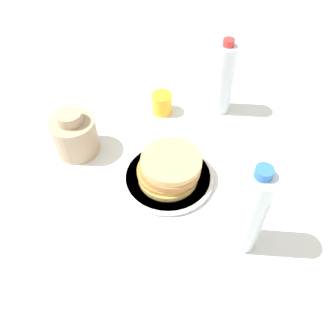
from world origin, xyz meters
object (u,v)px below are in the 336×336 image
Objects in this scene: juice_glass at (162,103)px; water_bottle_near at (250,212)px; plate at (168,177)px; pancake_stack at (169,168)px; water_bottle_mid at (223,79)px; cream_jug at (75,135)px.

juice_glass is 0.47m from water_bottle_near.
plate is 0.04m from pancake_stack.
cream_jug is at bearing -10.49° from water_bottle_mid.
plate is at bearing -81.72° from water_bottle_near.
pancake_stack is at bearing -81.97° from water_bottle_near.
pancake_stack is 0.71× the size of water_bottle_mid.
plate is 1.45× the size of pancake_stack.
cream_jug is 0.56× the size of water_bottle_mid.
water_bottle_near is (0.10, 0.46, 0.08)m from juice_glass.
water_bottle_near is (-0.03, 0.23, 0.07)m from pancake_stack.
water_bottle_mid is at bearing 150.23° from juice_glass.
juice_glass reaches higher than plate.
plate is at bearing 123.54° from cream_jug.
juice_glass is at bearing -119.12° from pancake_stack.
pancake_stack is 2.61× the size of juice_glass.
cream_jug reaches higher than plate.
pancake_stack is at bearing 123.37° from cream_jug.
pancake_stack is 0.65× the size of water_bottle_near.
juice_glass is (-0.13, -0.23, -0.01)m from pancake_stack.
water_bottle_mid is at bearing -153.51° from plate.
pancake_stack reaches higher than juice_glass.
water_bottle_mid is (-0.28, -0.14, 0.10)m from plate.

